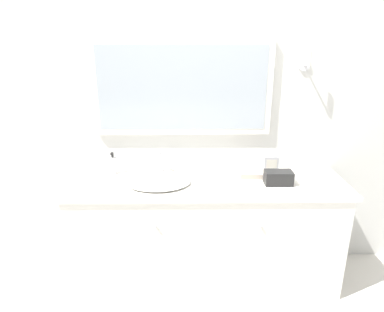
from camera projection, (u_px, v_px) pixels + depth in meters
name	position (u px, v px, depth m)	size (l,w,h in m)	color
ground_plane	(207.00, 303.00, 2.53)	(14.00, 14.00, 0.00)	silver
wall_back	(204.00, 115.00, 2.69)	(8.00, 0.18, 2.55)	silver
vanity_counter	(206.00, 231.00, 2.67)	(2.06, 0.59, 0.85)	silver
sink_basin	(158.00, 180.00, 2.50)	(0.48, 0.43, 0.18)	white
soap_bottle	(113.00, 165.00, 2.65)	(0.05, 0.05, 0.18)	white
appliance_box	(278.00, 178.00, 2.47)	(0.20, 0.11, 0.10)	black
picture_frame	(271.00, 166.00, 2.65)	(0.11, 0.01, 0.14)	#B2B2B7
hand_towel_near_sink	(250.00, 174.00, 2.61)	(0.16, 0.11, 0.04)	#B7A899
metal_tray	(311.00, 176.00, 2.61)	(0.19, 0.11, 0.01)	#ADADB2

